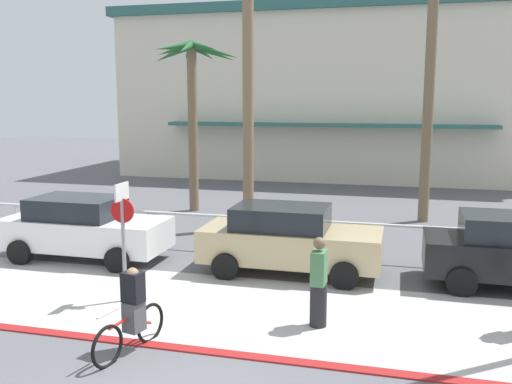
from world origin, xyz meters
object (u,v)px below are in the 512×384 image
stop_sign_bike_lane (123,225)px  cyclist_red_0 (132,312)px  palm_tree_1 (193,78)px  palm_tree_3 (433,32)px  car_tan_2 (289,239)px  palm_tree_2 (248,32)px  pedestrian_0 (319,286)px  car_white_1 (84,227)px

stop_sign_bike_lane → cyclist_red_0: stop_sign_bike_lane is taller
palm_tree_1 → palm_tree_3: palm_tree_3 is taller
stop_sign_bike_lane → car_tan_2: size_ratio=0.58×
stop_sign_bike_lane → palm_tree_1: (-2.10, 9.68, 3.38)m
palm_tree_2 → palm_tree_3: size_ratio=0.89×
stop_sign_bike_lane → pedestrian_0: stop_sign_bike_lane is taller
car_tan_2 → cyclist_red_0: car_tan_2 is taller
palm_tree_3 → car_white_1: size_ratio=2.13×
stop_sign_bike_lane → car_tan_2: (2.97, 2.85, -0.81)m
cyclist_red_0 → car_tan_2: bearing=71.1°
car_tan_2 → car_white_1: bearing=-178.2°
car_white_1 → car_tan_2: same height
pedestrian_0 → stop_sign_bike_lane: bearing=176.0°
cyclist_red_0 → pedestrian_0: 3.45m
palm_tree_3 → pedestrian_0: (-2.22, -10.23, -5.67)m
stop_sign_bike_lane → car_tan_2: bearing=43.8°
palm_tree_1 → cyclist_red_0: palm_tree_1 is taller
stop_sign_bike_lane → palm_tree_1: palm_tree_1 is taller
palm_tree_2 → car_white_1: palm_tree_2 is taller
palm_tree_2 → car_tan_2: palm_tree_2 is taller
palm_tree_1 → car_white_1: (-0.51, -7.01, -4.18)m
palm_tree_2 → stop_sign_bike_lane: bearing=-95.5°
car_tan_2 → pedestrian_0: 3.36m
palm_tree_3 → car_white_1: 12.85m
palm_tree_2 → car_white_1: 7.92m
palm_tree_2 → car_tan_2: 7.44m
palm_tree_1 → palm_tree_2: bearing=-40.1°
palm_tree_3 → pedestrian_0: size_ratio=5.37×
palm_tree_3 → stop_sign_bike_lane: bearing=-122.8°
palm_tree_1 → cyclist_red_0: size_ratio=3.59×
palm_tree_3 → cyclist_red_0: bearing=-113.1°
stop_sign_bike_lane → palm_tree_1: size_ratio=0.40×
stop_sign_bike_lane → cyclist_red_0: bearing=-59.5°
palm_tree_1 → palm_tree_2: 3.90m
stop_sign_bike_lane → cyclist_red_0: 2.67m
stop_sign_bike_lane → car_white_1: 3.82m
palm_tree_3 → car_white_1: (-9.00, -7.27, -5.61)m
stop_sign_bike_lane → car_white_1: (-2.60, 2.67, -0.81)m
palm_tree_3 → pedestrian_0: palm_tree_3 is taller
car_white_1 → car_tan_2: (5.57, 0.17, 0.00)m
palm_tree_2 → cyclist_red_0: bearing=-86.7°
palm_tree_2 → cyclist_red_0: size_ratio=4.68×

